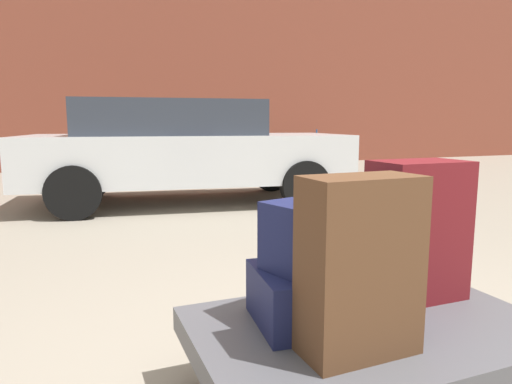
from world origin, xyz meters
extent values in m
cube|color=#4C4C51|center=(0.00, 0.00, 0.29)|extent=(1.37, 0.88, 0.10)
cylinder|color=black|center=(0.46, 0.30, 0.12)|extent=(0.24, 0.06, 0.24)
cylinder|color=black|center=(-0.46, 0.30, 0.12)|extent=(0.24, 0.06, 0.24)
cube|color=#191E47|center=(-0.13, 0.09, 0.45)|extent=(0.63, 0.45, 0.22)
cube|color=#51331E|center=(-0.17, -0.17, 0.64)|extent=(0.40, 0.22, 0.60)
cube|color=maroon|center=(0.35, 0.16, 0.65)|extent=(0.40, 0.25, 0.61)
cube|color=#191E47|center=(-0.13, 0.09, 0.69)|extent=(0.55, 0.45, 0.26)
cube|color=silver|center=(0.45, 4.88, 0.64)|extent=(4.52, 2.41, 0.64)
cube|color=#2D333D|center=(0.21, 4.92, 1.19)|extent=(2.61, 1.92, 0.46)
cylinder|color=black|center=(1.98, 5.51, 0.32)|extent=(0.67, 0.31, 0.64)
cylinder|color=black|center=(1.73, 3.83, 0.32)|extent=(0.67, 0.31, 0.64)
cylinder|color=black|center=(-0.83, 5.93, 0.32)|extent=(0.67, 0.31, 0.64)
cylinder|color=black|center=(-1.07, 4.24, 0.32)|extent=(0.67, 0.31, 0.64)
torus|color=black|center=(4.06, 9.49, 0.36)|extent=(0.72, 0.11, 0.72)
torus|color=black|center=(5.10, 9.42, 0.36)|extent=(0.72, 0.11, 0.72)
cylinder|color=#194C8C|center=(4.58, 9.45, 0.56)|extent=(1.00, 0.12, 0.04)
cylinder|color=#194C8C|center=(4.38, 9.47, 0.71)|extent=(0.04, 0.04, 0.30)
cylinder|color=#194C8C|center=(5.03, 9.42, 0.76)|extent=(0.04, 0.04, 0.40)
cylinder|color=#72665B|center=(2.56, 7.51, 0.36)|extent=(0.27, 0.27, 0.72)
cylinder|color=#72665B|center=(4.10, 7.51, 0.36)|extent=(0.27, 0.27, 0.72)
camera|label=1|loc=(-1.03, -1.40, 1.11)|focal=31.87mm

